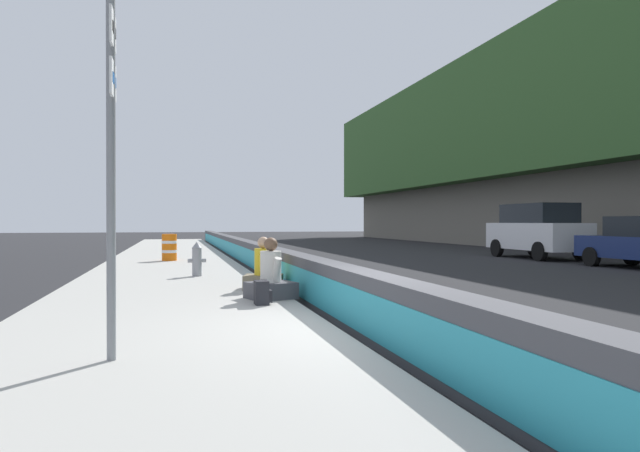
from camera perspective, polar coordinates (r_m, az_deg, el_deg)
The scene contains 10 objects.
ground_plane at distance 7.59m, azimuth 5.36°, elevation -11.16°, with size 160.00×160.00×0.00m, color #232326.
sidewalk_strip at distance 7.15m, azimuth -15.48°, elevation -11.33°, with size 80.00×4.40×0.14m, color #A8A59E.
jersey_barrier at distance 7.52m, azimuth 5.33°, elevation -7.99°, with size 76.00×0.45×0.85m.
route_sign_post at distance 6.07m, azimuth -20.20°, elevation 6.90°, with size 0.44×0.09×3.60m.
fire_hydrant at distance 14.83m, azimuth -12.25°, elevation -3.21°, with size 0.26×0.46×0.88m.
seated_person_foreground at distance 10.32m, azimuth -4.96°, elevation -5.36°, with size 0.88×0.96×1.10m.
seated_person_middle at distance 11.81m, azimuth -5.70°, elevation -4.67°, with size 0.84×0.92×1.08m.
backpack at distance 9.61m, azimuth -5.83°, elevation -6.69°, with size 0.32×0.28×0.40m.
construction_barrel at distance 20.98m, azimuth -14.89°, elevation -2.07°, with size 0.54×0.54×0.95m.
parked_car_fourth at distance 25.30m, azimuth 20.95°, elevation -0.38°, with size 4.83×2.12×2.28m.
Camera 1 is at (-7.00, 2.51, 1.52)m, focal length 31.88 mm.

